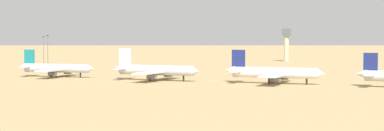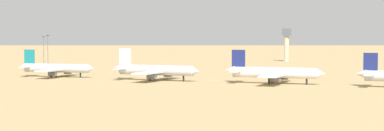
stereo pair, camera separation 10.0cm
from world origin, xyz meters
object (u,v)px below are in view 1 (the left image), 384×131
(parked_jet_white_3, at_px, (155,70))
(parked_jet_navy_4, at_px, (273,73))
(parked_jet_teal_2, at_px, (56,68))
(light_pole_west, at_px, (48,48))
(light_pole_east, at_px, (44,48))
(control_tower, at_px, (286,42))

(parked_jet_white_3, distance_m, parked_jet_navy_4, 49.38)
(parked_jet_teal_2, relative_size, parked_jet_white_3, 0.93)
(light_pole_west, relative_size, light_pole_east, 1.06)
(light_pole_east, bearing_deg, parked_jet_navy_4, -32.95)
(light_pole_west, distance_m, light_pole_east, 25.06)
(parked_jet_white_3, relative_size, parked_jet_navy_4, 1.00)
(parked_jet_teal_2, bearing_deg, control_tower, 67.39)
(control_tower, height_order, light_pole_east, control_tower)
(control_tower, distance_m, light_pole_west, 159.37)
(parked_jet_navy_4, relative_size, light_pole_east, 2.27)
(light_pole_west, height_order, light_pole_east, light_pole_west)
(parked_jet_teal_2, xyz_separation_m, light_pole_west, (-65.20, 94.07, 6.37))
(parked_jet_white_3, xyz_separation_m, light_pole_west, (-114.56, 97.59, 6.08))
(parked_jet_teal_2, distance_m, control_tower, 199.32)
(parked_jet_navy_4, height_order, light_pole_east, light_pole_east)
(parked_jet_navy_4, height_order, light_pole_west, light_pole_west)
(light_pole_west, bearing_deg, parked_jet_navy_4, -30.62)
(parked_jet_teal_2, distance_m, parked_jet_white_3, 49.50)
(parked_jet_teal_2, bearing_deg, light_pole_west, 120.52)
(parked_jet_navy_4, distance_m, light_pole_west, 190.59)
(parked_jet_teal_2, distance_m, parked_jet_navy_4, 98.79)
(control_tower, bearing_deg, parked_jet_white_3, -94.01)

